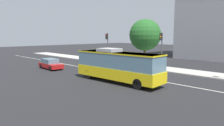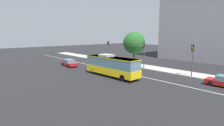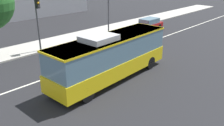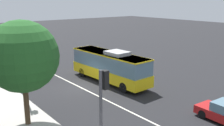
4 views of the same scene
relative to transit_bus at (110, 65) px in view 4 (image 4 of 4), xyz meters
The scene contains 8 objects.
ground_plane 3.87m from the transit_bus, 81.74° to the left, with size 160.00×160.00×0.00m, color black.
sidewalk_kerb 10.74m from the transit_bus, 87.35° to the left, with size 80.00×3.70×0.14m, color #B2ADA3.
lane_centre_line 3.86m from the transit_bus, 81.74° to the left, with size 76.00×0.16×0.01m, color silver.
transit_bus is the anchor object (origin of this frame).
sedan_red 15.84m from the transit_bus, 25.87° to the left, with size 4.51×1.83×1.46m.
traffic_light_near_corner 14.24m from the transit_bus, 140.94° to the left, with size 0.33×0.62×5.20m.
traffic_light_far_corner 9.05m from the transit_bus, 92.60° to the left, with size 0.34×0.62×5.20m.
street_tree_kerbside_left 11.66m from the transit_bus, 112.07° to the left, with size 4.77×4.77×7.28m.
Camera 4 is at (-21.30, 12.71, 8.51)m, focal length 41.87 mm.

